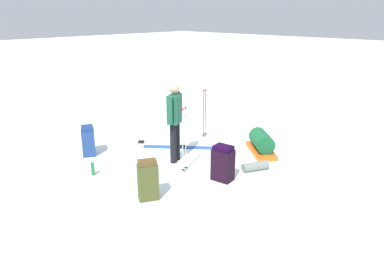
{
  "coord_description": "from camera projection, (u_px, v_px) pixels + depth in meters",
  "views": [
    {
      "loc": [
        5.38,
        5.08,
        3.05
      ],
      "look_at": [
        0.0,
        0.0,
        0.7
      ],
      "focal_mm": 33.72,
      "sensor_mm": 36.0,
      "label": 1
    }
  ],
  "objects": [
    {
      "name": "ground_plane",
      "position": [
        192.0,
        157.0,
        7.97
      ],
      "size": [
        80.0,
        80.0,
        0.0
      ],
      "primitive_type": "plane",
      "color": "white"
    },
    {
      "name": "skier_standing",
      "position": [
        175.0,
        118.0,
        7.47
      ],
      "size": [
        0.52,
        0.34,
        1.7
      ],
      "color": "black",
      "rests_on": "ground_plane"
    },
    {
      "name": "ski_pair_near",
      "position": [
        183.0,
        147.0,
        8.49
      ],
      "size": [
        1.32,
        1.56,
        0.05
      ],
      "color": "#2B549C",
      "rests_on": "ground_plane"
    },
    {
      "name": "ski_pair_far",
      "position": [
        141.0,
        143.0,
        8.79
      ],
      "size": [
        1.26,
        1.38,
        0.05
      ],
      "color": "silver",
      "rests_on": "ground_plane"
    },
    {
      "name": "backpack_large_dark",
      "position": [
        88.0,
        141.0,
        7.99
      ],
      "size": [
        0.41,
        0.44,
        0.67
      ],
      "color": "navy",
      "rests_on": "ground_plane"
    },
    {
      "name": "backpack_bright",
      "position": [
        148.0,
        180.0,
        6.06
      ],
      "size": [
        0.4,
        0.35,
        0.71
      ],
      "color": "#464B22",
      "rests_on": "ground_plane"
    },
    {
      "name": "backpack_small_spare",
      "position": [
        223.0,
        163.0,
        6.77
      ],
      "size": [
        0.32,
        0.41,
        0.69
      ],
      "color": "black",
      "rests_on": "ground_plane"
    },
    {
      "name": "ski_poles_planted_near",
      "position": [
        184.0,
        137.0,
        7.02
      ],
      "size": [
        0.19,
        0.11,
        1.33
      ],
      "color": "#A8BFC1",
      "rests_on": "ground_plane"
    },
    {
      "name": "ski_poles_planted_far",
      "position": [
        204.0,
        111.0,
        9.06
      ],
      "size": [
        0.18,
        0.1,
        1.24
      ],
      "color": "maroon",
      "rests_on": "ground_plane"
    },
    {
      "name": "gear_sled",
      "position": [
        261.0,
        143.0,
        8.14
      ],
      "size": [
        1.04,
        1.11,
        0.49
      ],
      "color": "#DD5C18",
      "rests_on": "ground_plane"
    },
    {
      "name": "sleeping_mat_rolled",
      "position": [
        255.0,
        166.0,
        7.25
      ],
      "size": [
        0.57,
        0.41,
        0.18
      ],
      "primitive_type": "cylinder",
      "rotation": [
        0.0,
        1.57,
        5.82
      ],
      "color": "gray",
      "rests_on": "ground_plane"
    },
    {
      "name": "thermos_bottle",
      "position": [
        93.0,
        169.0,
        7.03
      ],
      "size": [
        0.07,
        0.07,
        0.26
      ],
      "primitive_type": "cylinder",
      "color": "#206E36",
      "rests_on": "ground_plane"
    }
  ]
}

